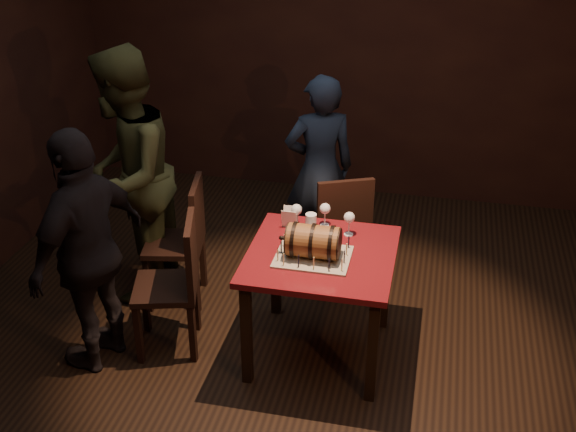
{
  "coord_description": "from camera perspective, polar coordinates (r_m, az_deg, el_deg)",
  "views": [
    {
      "loc": [
        0.78,
        -3.77,
        2.99
      ],
      "look_at": [
        -0.07,
        0.05,
        0.95
      ],
      "focal_mm": 45.0,
      "sensor_mm": 36.0,
      "label": 1
    }
  ],
  "objects": [
    {
      "name": "barrel_cake",
      "position": [
        4.32,
        2.0,
        -2.02
      ],
      "size": [
        0.37,
        0.22,
        0.22
      ],
      "color": "brown",
      "rests_on": "cake_board"
    },
    {
      "name": "wine_glass_left",
      "position": [
        4.66,
        0.67,
        0.44
      ],
      "size": [
        0.07,
        0.07,
        0.16
      ],
      "color": "silver",
      "rests_on": "pub_table"
    },
    {
      "name": "cake_board",
      "position": [
        4.37,
        1.99,
        -3.24
      ],
      "size": [
        0.45,
        0.35,
        0.01
      ],
      "primitive_type": "cube",
      "color": "gray",
      "rests_on": "pub_table"
    },
    {
      "name": "chair_back",
      "position": [
        5.21,
        4.18,
        -0.83
      ],
      "size": [
        0.53,
        0.53,
        0.93
      ],
      "color": "black",
      "rests_on": "ground"
    },
    {
      "name": "birthday_candles",
      "position": [
        4.35,
        2.01,
        -2.71
      ],
      "size": [
        0.4,
        0.3,
        0.09
      ],
      "color": "#F9E295",
      "rests_on": "cake_board"
    },
    {
      "name": "room_shell",
      "position": [
        4.16,
        0.81,
        5.08
      ],
      "size": [
        5.04,
        5.04,
        2.8
      ],
      "color": "black",
      "rests_on": "ground"
    },
    {
      "name": "wine_glass_right",
      "position": [
        4.58,
        4.87,
        -0.2
      ],
      "size": [
        0.07,
        0.07,
        0.16
      ],
      "color": "silver",
      "rests_on": "pub_table"
    },
    {
      "name": "pub_table",
      "position": [
        4.48,
        2.62,
        -4.15
      ],
      "size": [
        0.9,
        0.9,
        0.75
      ],
      "color": "#500D13",
      "rests_on": "ground"
    },
    {
      "name": "chair_left_front",
      "position": [
        4.65,
        -8.74,
        -4.88
      ],
      "size": [
        0.49,
        0.49,
        0.93
      ],
      "color": "black",
      "rests_on": "ground"
    },
    {
      "name": "pint_of_ale",
      "position": [
        4.58,
        1.82,
        -0.72
      ],
      "size": [
        0.07,
        0.07,
        0.15
      ],
      "color": "silver",
      "rests_on": "pub_table"
    },
    {
      "name": "menu_card",
      "position": [
        4.68,
        0.15,
        -0.15
      ],
      "size": [
        0.1,
        0.05,
        0.13
      ],
      "primitive_type": null,
      "color": "white",
      "rests_on": "pub_table"
    },
    {
      "name": "wine_glass_mid",
      "position": [
        4.68,
        2.95,
        0.5
      ],
      "size": [
        0.07,
        0.07,
        0.16
      ],
      "color": "silver",
      "rests_on": "pub_table"
    },
    {
      "name": "chair_left_rear",
      "position": [
        5.13,
        -8.18,
        -1.54
      ],
      "size": [
        0.47,
        0.47,
        0.93
      ],
      "color": "black",
      "rests_on": "ground"
    },
    {
      "name": "person_left_rear",
      "position": [
        5.16,
        -12.63,
        3.06
      ],
      "size": [
        0.77,
        0.95,
        1.82
      ],
      "primitive_type": "imported",
      "rotation": [
        0.0,
        0.0,
        -1.47
      ],
      "color": "#3C3C1E",
      "rests_on": "ground"
    },
    {
      "name": "person_left_front",
      "position": [
        4.52,
        -15.47,
        -2.7
      ],
      "size": [
        0.62,
        1.0,
        1.58
      ],
      "primitive_type": "imported",
      "rotation": [
        0.0,
        0.0,
        -1.84
      ],
      "color": "black",
      "rests_on": "ground"
    },
    {
      "name": "person_back",
      "position": [
        5.57,
        2.51,
        3.75
      ],
      "size": [
        0.64,
        0.54,
        1.49
      ],
      "primitive_type": "imported",
      "rotation": [
        0.0,
        0.0,
        3.54
      ],
      "color": "#1A2334",
      "rests_on": "ground"
    }
  ]
}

